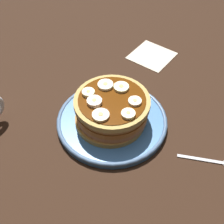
{
  "coord_description": "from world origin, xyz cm",
  "views": [
    {
      "loc": [
        -33.8,
        -32.95,
        54.44
      ],
      "look_at": [
        0.0,
        0.0,
        3.83
      ],
      "focal_mm": 50.07,
      "sensor_mm": 36.0,
      "label": 1
    }
  ],
  "objects_px": {
    "pancake_stack": "(112,109)",
    "banana_slice_5": "(88,93)",
    "banana_slice_2": "(101,115)",
    "banana_slice_4": "(128,114)",
    "banana_slice_1": "(105,85)",
    "banana_slice_3": "(94,102)",
    "fork": "(213,161)",
    "plate": "(112,121)",
    "banana_slice_0": "(121,87)",
    "napkin": "(152,56)",
    "banana_slice_6": "(135,101)"
  },
  "relations": [
    {
      "from": "banana_slice_3",
      "to": "fork",
      "type": "bearing_deg",
      "value": -66.84
    },
    {
      "from": "banana_slice_6",
      "to": "fork",
      "type": "distance_m",
      "value": 0.2
    },
    {
      "from": "banana_slice_5",
      "to": "fork",
      "type": "height_order",
      "value": "banana_slice_5"
    },
    {
      "from": "banana_slice_2",
      "to": "banana_slice_4",
      "type": "xyz_separation_m",
      "value": [
        0.04,
        -0.04,
        0.0
      ]
    },
    {
      "from": "plate",
      "to": "fork",
      "type": "relative_size",
      "value": 2.2
    },
    {
      "from": "plate",
      "to": "banana_slice_3",
      "type": "height_order",
      "value": "banana_slice_3"
    },
    {
      "from": "banana_slice_2",
      "to": "napkin",
      "type": "relative_size",
      "value": 0.32
    },
    {
      "from": "banana_slice_0",
      "to": "napkin",
      "type": "relative_size",
      "value": 0.31
    },
    {
      "from": "banana_slice_6",
      "to": "napkin",
      "type": "height_order",
      "value": "banana_slice_6"
    },
    {
      "from": "banana_slice_6",
      "to": "fork",
      "type": "relative_size",
      "value": 0.25
    },
    {
      "from": "pancake_stack",
      "to": "banana_slice_1",
      "type": "height_order",
      "value": "banana_slice_1"
    },
    {
      "from": "banana_slice_4",
      "to": "banana_slice_5",
      "type": "bearing_deg",
      "value": 97.95
    },
    {
      "from": "banana_slice_1",
      "to": "napkin",
      "type": "height_order",
      "value": "banana_slice_1"
    },
    {
      "from": "fork",
      "to": "banana_slice_4",
      "type": "bearing_deg",
      "value": 115.34
    },
    {
      "from": "banana_slice_6",
      "to": "plate",
      "type": "bearing_deg",
      "value": 124.31
    },
    {
      "from": "napkin",
      "to": "pancake_stack",
      "type": "bearing_deg",
      "value": -159.76
    },
    {
      "from": "pancake_stack",
      "to": "fork",
      "type": "bearing_deg",
      "value": -72.74
    },
    {
      "from": "banana_slice_1",
      "to": "banana_slice_2",
      "type": "bearing_deg",
      "value": -140.94
    },
    {
      "from": "plate",
      "to": "fork",
      "type": "height_order",
      "value": "plate"
    },
    {
      "from": "banana_slice_2",
      "to": "plate",
      "type": "bearing_deg",
      "value": 19.05
    },
    {
      "from": "banana_slice_1",
      "to": "napkin",
      "type": "bearing_deg",
      "value": 13.22
    },
    {
      "from": "banana_slice_0",
      "to": "fork",
      "type": "height_order",
      "value": "banana_slice_0"
    },
    {
      "from": "banana_slice_4",
      "to": "napkin",
      "type": "distance_m",
      "value": 0.32
    },
    {
      "from": "pancake_stack",
      "to": "banana_slice_1",
      "type": "xyz_separation_m",
      "value": [
        0.02,
        0.04,
        0.03
      ]
    },
    {
      "from": "banana_slice_0",
      "to": "banana_slice_6",
      "type": "height_order",
      "value": "same"
    },
    {
      "from": "banana_slice_1",
      "to": "banana_slice_2",
      "type": "relative_size",
      "value": 0.98
    },
    {
      "from": "pancake_stack",
      "to": "banana_slice_5",
      "type": "relative_size",
      "value": 6.1
    },
    {
      "from": "banana_slice_3",
      "to": "banana_slice_4",
      "type": "relative_size",
      "value": 1.1
    },
    {
      "from": "banana_slice_3",
      "to": "fork",
      "type": "distance_m",
      "value": 0.28
    },
    {
      "from": "pancake_stack",
      "to": "banana_slice_6",
      "type": "bearing_deg",
      "value": -56.67
    },
    {
      "from": "napkin",
      "to": "banana_slice_1",
      "type": "bearing_deg",
      "value": -166.78
    },
    {
      "from": "banana_slice_0",
      "to": "banana_slice_2",
      "type": "xyz_separation_m",
      "value": [
        -0.09,
        -0.03,
        -0.0
      ]
    },
    {
      "from": "pancake_stack",
      "to": "banana_slice_5",
      "type": "distance_m",
      "value": 0.06
    },
    {
      "from": "plate",
      "to": "banana_slice_5",
      "type": "xyz_separation_m",
      "value": [
        -0.02,
        0.05,
        0.07
      ]
    },
    {
      "from": "napkin",
      "to": "fork",
      "type": "height_order",
      "value": "fork"
    },
    {
      "from": "plate",
      "to": "banana_slice_4",
      "type": "xyz_separation_m",
      "value": [
        -0.01,
        -0.06,
        0.07
      ]
    },
    {
      "from": "banana_slice_2",
      "to": "banana_slice_6",
      "type": "bearing_deg",
      "value": -16.38
    },
    {
      "from": "banana_slice_4",
      "to": "banana_slice_6",
      "type": "distance_m",
      "value": 0.04
    },
    {
      "from": "banana_slice_4",
      "to": "banana_slice_1",
      "type": "bearing_deg",
      "value": 72.74
    },
    {
      "from": "banana_slice_0",
      "to": "banana_slice_2",
      "type": "distance_m",
      "value": 0.09
    },
    {
      "from": "pancake_stack",
      "to": "banana_slice_2",
      "type": "bearing_deg",
      "value": -161.0
    },
    {
      "from": "napkin",
      "to": "banana_slice_2",
      "type": "bearing_deg",
      "value": -159.97
    },
    {
      "from": "pancake_stack",
      "to": "banana_slice_4",
      "type": "xyz_separation_m",
      "value": [
        -0.01,
        -0.06,
        0.03
      ]
    },
    {
      "from": "banana_slice_1",
      "to": "banana_slice_3",
      "type": "relative_size",
      "value": 1.09
    },
    {
      "from": "banana_slice_2",
      "to": "banana_slice_1",
      "type": "bearing_deg",
      "value": 39.06
    },
    {
      "from": "banana_slice_3",
      "to": "banana_slice_4",
      "type": "xyz_separation_m",
      "value": [
        0.02,
        -0.07,
        -0.0
      ]
    },
    {
      "from": "banana_slice_3",
      "to": "banana_slice_5",
      "type": "relative_size",
      "value": 1.16
    },
    {
      "from": "banana_slice_1",
      "to": "banana_slice_3",
      "type": "xyz_separation_m",
      "value": [
        -0.05,
        -0.02,
        0.0
      ]
    },
    {
      "from": "fork",
      "to": "plate",
      "type": "bearing_deg",
      "value": 107.48
    },
    {
      "from": "banana_slice_1",
      "to": "banana_slice_5",
      "type": "distance_m",
      "value": 0.04
    }
  ]
}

